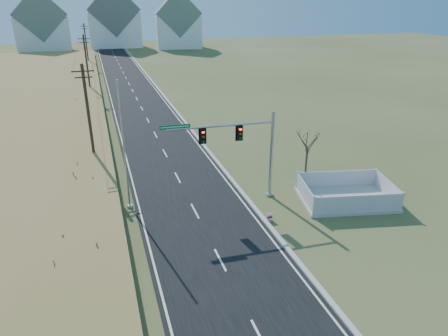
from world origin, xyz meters
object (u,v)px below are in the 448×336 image
at_px(traffic_signal_mast, 248,147).
at_px(fence_enclosure, 346,197).
at_px(open_sign, 269,217).
at_px(flagpole, 125,160).
at_px(bare_tree, 308,140).

xyz_separation_m(traffic_signal_mast, fence_enclosure, (6.87, -2.64, -3.82)).
relative_size(fence_enclosure, open_sign, 13.20).
xyz_separation_m(traffic_signal_mast, flagpole, (-8.51, 1.26, -0.45)).
bearing_deg(open_sign, fence_enclosure, 8.38).
bearing_deg(flagpole, traffic_signal_mast, -8.40).
distance_m(traffic_signal_mast, open_sign, 5.25).
distance_m(fence_enclosure, bare_tree, 5.07).
relative_size(open_sign, bare_tree, 0.11).
distance_m(fence_enclosure, open_sign, 6.65).
relative_size(fence_enclosure, bare_tree, 1.46).
distance_m(open_sign, flagpole, 10.59).
bearing_deg(flagpole, open_sign, -28.85).
height_order(open_sign, bare_tree, bare_tree).
bearing_deg(open_sign, flagpole, 151.28).
xyz_separation_m(flagpole, bare_tree, (13.41, -1.17, 0.42)).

